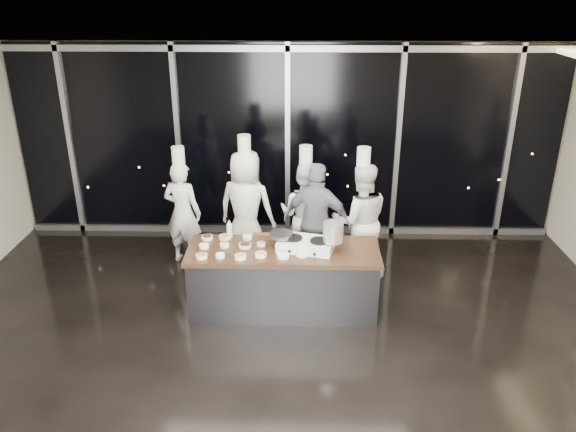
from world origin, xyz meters
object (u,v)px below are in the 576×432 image
object	(u,v)px
demo_counter	(283,280)
chef_right	(360,220)
chef_far_left	(183,211)
stove	(306,244)
chef_left	(246,207)
chef_center	(305,214)
stock_pot	(333,232)
frying_pan	(281,234)
guest	(317,222)

from	to	relation	value
demo_counter	chef_right	xyz separation A→B (m)	(1.08, 1.01, 0.42)
chef_far_left	demo_counter	bearing A→B (deg)	154.32
stove	chef_right	distance (m)	1.27
chef_left	stove	bearing A→B (deg)	139.15
chef_center	chef_right	world-z (taller)	chef_right
stove	stock_pot	world-z (taller)	stock_pot
frying_pan	stock_pot	distance (m)	0.68
chef_left	chef_right	xyz separation A→B (m)	(1.68, -0.38, -0.03)
demo_counter	stove	size ratio (longest dim) A/B	3.16
demo_counter	stock_pot	size ratio (longest dim) A/B	9.69
frying_pan	guest	world-z (taller)	guest
demo_counter	frying_pan	bearing A→B (deg)	108.61
guest	chef_center	bearing A→B (deg)	-43.55
frying_pan	stock_pot	bearing A→B (deg)	2.35
demo_counter	guest	world-z (taller)	guest
demo_counter	chef_left	distance (m)	1.59
stove	chef_right	bearing A→B (deg)	65.10
stove	chef_center	size ratio (longest dim) A/B	0.41
stove	chef_right	world-z (taller)	chef_right
chef_center	guest	world-z (taller)	chef_center
chef_left	chef_far_left	bearing A→B (deg)	16.73
stove	guest	size ratio (longest dim) A/B	0.45
demo_counter	frying_pan	world-z (taller)	frying_pan
stove	chef_left	distance (m)	1.64
stove	chef_far_left	size ratio (longest dim) A/B	0.42
chef_center	stove	bearing A→B (deg)	110.91
chef_right	stove	bearing A→B (deg)	45.62
stock_pot	stove	bearing A→B (deg)	168.95
stove	chef_far_left	world-z (taller)	chef_far_left
chef_center	stock_pot	bearing A→B (deg)	125.13
demo_counter	guest	bearing A→B (deg)	64.40
demo_counter	chef_right	size ratio (longest dim) A/B	1.25
stove	guest	distance (m)	0.96
chef_center	guest	size ratio (longest dim) A/B	1.09
guest	stove	bearing A→B (deg)	98.03
chef_center	chef_left	bearing A→B (deg)	13.79
stock_pot	chef_right	distance (m)	1.18
chef_center	frying_pan	bearing A→B (deg)	95.75
stock_pot	chef_right	size ratio (longest dim) A/B	0.13
stock_pot	chef_left	xyz separation A→B (m)	(-1.23, 1.44, -0.26)
demo_counter	chef_center	size ratio (longest dim) A/B	1.29
frying_pan	chef_center	bearing A→B (deg)	88.79
stove	guest	xyz separation A→B (m)	(0.17, 0.94, -0.09)
frying_pan	chef_right	size ratio (longest dim) A/B	0.28
chef_left	frying_pan	bearing A→B (deg)	129.68
demo_counter	stock_pot	distance (m)	0.95
guest	chef_right	world-z (taller)	chef_right
frying_pan	chef_right	world-z (taller)	chef_right
stock_pot	chef_center	distance (m)	1.41
chef_center	guest	xyz separation A→B (m)	(0.17, -0.32, 0.02)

